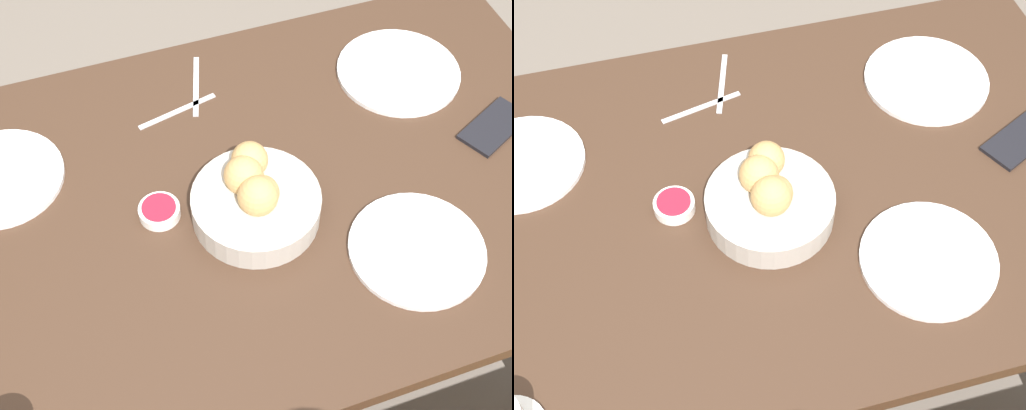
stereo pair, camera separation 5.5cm
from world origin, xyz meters
The scene contains 10 objects.
ground_plane centered at (0.00, 0.00, 0.00)m, with size 10.00×10.00×0.00m, color #6B6056.
dining_table centered at (0.00, 0.00, 0.62)m, with size 1.44×0.86×0.71m.
bread_basket centered at (-0.02, 0.05, 0.75)m, with size 0.23×0.23×0.11m.
plate_near_left centered at (-0.42, -0.19, 0.71)m, with size 0.26×0.26×0.01m.
plate_near_right centered at (0.40, -0.18, 0.71)m, with size 0.23×0.23×0.01m.
plate_far_center centered at (-0.26, 0.21, 0.71)m, with size 0.24×0.24×0.01m.
jam_bowl_berry centered at (0.14, -0.01, 0.72)m, with size 0.07×0.07×0.03m.
fork_silver centered at (-0.01, -0.30, 0.71)m, with size 0.06×0.17×0.00m.
knife_silver centered at (0.04, -0.24, 0.71)m, with size 0.17×0.05×0.00m.
cell_phone centered at (-0.53, 0.01, 0.71)m, with size 0.17×0.13×0.01m.
Camera 2 is at (0.17, 0.77, 1.75)m, focal length 50.00 mm.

